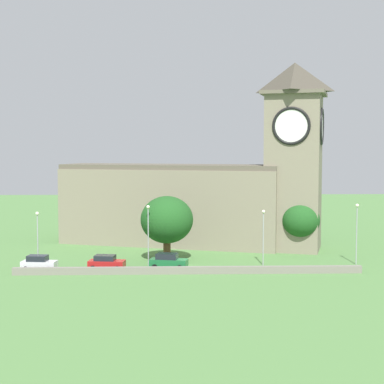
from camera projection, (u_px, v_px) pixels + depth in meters
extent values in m
plane|color=#517F42|center=(185.00, 248.00, 88.92)|extent=(200.00, 200.00, 0.00)
cube|color=gray|center=(171.00, 207.00, 92.24)|extent=(34.50, 18.49, 11.49)
cube|color=#5C5547|center=(171.00, 167.00, 91.79)|extent=(34.29, 17.80, 0.70)
cube|color=gray|center=(294.00, 173.00, 86.92)|extent=(9.48, 9.48, 22.16)
cube|color=#675F4F|center=(295.00, 94.00, 86.08)|extent=(10.99, 10.99, 0.50)
pyramid|color=#484338|center=(295.00, 77.00, 85.90)|extent=(9.95, 9.95, 4.17)
cylinder|color=white|center=(291.00, 126.00, 82.73)|extent=(4.67, 1.54, 4.85)
torus|color=black|center=(291.00, 126.00, 82.73)|extent=(5.18, 1.97, 5.29)
cylinder|color=white|center=(322.00, 127.00, 85.40)|extent=(1.54, 4.67, 4.85)
torus|color=black|center=(322.00, 127.00, 85.40)|extent=(1.97, 5.18, 5.29)
cube|color=gray|center=(188.00, 270.00, 70.73)|extent=(40.91, 0.70, 0.85)
cube|color=silver|center=(39.00, 264.00, 72.43)|extent=(4.31, 2.23, 0.86)
cube|color=#1E232B|center=(38.00, 258.00, 72.40)|extent=(2.48, 1.80, 0.68)
cylinder|color=black|center=(53.00, 267.00, 73.21)|extent=(0.72, 0.39, 0.68)
cylinder|color=black|center=(48.00, 270.00, 71.47)|extent=(0.72, 0.39, 0.68)
cylinder|color=black|center=(31.00, 266.00, 73.46)|extent=(0.72, 0.39, 0.68)
cylinder|color=black|center=(25.00, 269.00, 71.72)|extent=(0.72, 0.39, 0.68)
cube|color=red|center=(107.00, 264.00, 73.23)|extent=(4.55, 2.47, 0.80)
cube|color=#1E232B|center=(105.00, 258.00, 73.20)|extent=(2.63, 1.98, 0.64)
cylinder|color=black|center=(121.00, 266.00, 74.03)|extent=(0.68, 0.42, 0.64)
cylinder|color=black|center=(117.00, 269.00, 72.16)|extent=(0.68, 0.42, 0.64)
cylinder|color=black|center=(97.00, 265.00, 74.35)|extent=(0.68, 0.42, 0.64)
cylinder|color=black|center=(93.00, 268.00, 72.49)|extent=(0.68, 0.42, 0.64)
cube|color=#1E6B38|center=(169.00, 263.00, 73.55)|extent=(4.83, 2.77, 0.87)
cube|color=#1E232B|center=(167.00, 256.00, 73.53)|extent=(2.83, 2.11, 0.69)
cylinder|color=black|center=(183.00, 265.00, 74.17)|extent=(0.75, 0.47, 0.70)
cylinder|color=black|center=(180.00, 268.00, 72.40)|extent=(0.75, 0.47, 0.70)
cylinder|color=black|center=(158.00, 264.00, 74.76)|extent=(0.75, 0.47, 0.70)
cylinder|color=black|center=(155.00, 267.00, 73.00)|extent=(0.75, 0.47, 0.70)
cylinder|color=#9EA0A5|center=(38.00, 241.00, 74.75)|extent=(0.14, 0.14, 6.43)
sphere|color=#F4EFCC|center=(37.00, 214.00, 74.49)|extent=(0.44, 0.44, 0.44)
cylinder|color=#9EA0A5|center=(148.00, 237.00, 75.29)|extent=(0.14, 0.14, 7.19)
sphere|color=#F4EFCC|center=(148.00, 207.00, 75.01)|extent=(0.44, 0.44, 0.44)
cylinder|color=#9EA0A5|center=(263.00, 239.00, 75.67)|extent=(0.14, 0.14, 6.56)
sphere|color=#F4EFCC|center=(263.00, 212.00, 75.41)|extent=(0.44, 0.44, 0.44)
cylinder|color=#9EA0A5|center=(357.00, 236.00, 76.19)|extent=(0.14, 0.14, 7.28)
sphere|color=#F4EFCC|center=(357.00, 205.00, 75.91)|extent=(0.44, 0.44, 0.44)
cylinder|color=brown|center=(167.00, 250.00, 78.61)|extent=(0.96, 0.96, 2.87)
ellipsoid|color=#1E511E|center=(167.00, 220.00, 78.31)|extent=(6.83, 6.83, 6.15)
cylinder|color=brown|center=(300.00, 244.00, 84.63)|extent=(0.75, 0.75, 2.61)
ellipsoid|color=#1E511E|center=(301.00, 220.00, 84.39)|extent=(5.34, 5.34, 4.80)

